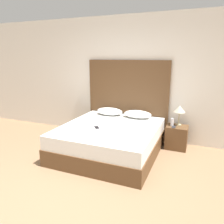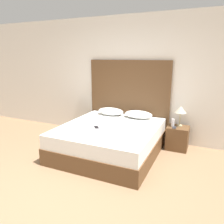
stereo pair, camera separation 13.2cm
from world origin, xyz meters
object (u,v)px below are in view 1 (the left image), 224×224
at_px(phone_on_bed, 97,127).
at_px(nightstand, 177,137).
at_px(phone_on_nightstand, 174,127).
at_px(table_lamp, 180,110).
at_px(bed, 110,140).

bearing_deg(phone_on_bed, nightstand, 34.57).
xyz_separation_m(phone_on_bed, phone_on_nightstand, (1.29, 0.84, -0.08)).
relative_size(phone_on_bed, nightstand, 0.34).
xyz_separation_m(phone_on_bed, table_lamp, (1.36, 1.00, 0.24)).
relative_size(phone_on_bed, phone_on_nightstand, 1.05).
bearing_deg(bed, nightstand, 32.45).
distance_m(phone_on_bed, phone_on_nightstand, 1.54).
xyz_separation_m(table_lamp, phone_on_nightstand, (-0.07, -0.17, -0.32)).
bearing_deg(bed, phone_on_nightstand, 30.38).
height_order(phone_on_bed, phone_on_nightstand, phone_on_bed).
bearing_deg(phone_on_bed, bed, 45.59).
height_order(bed, nightstand, bed).
height_order(bed, phone_on_nightstand, bed).
height_order(phone_on_bed, table_lamp, table_lamp).
bearing_deg(phone_on_nightstand, bed, -149.62).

